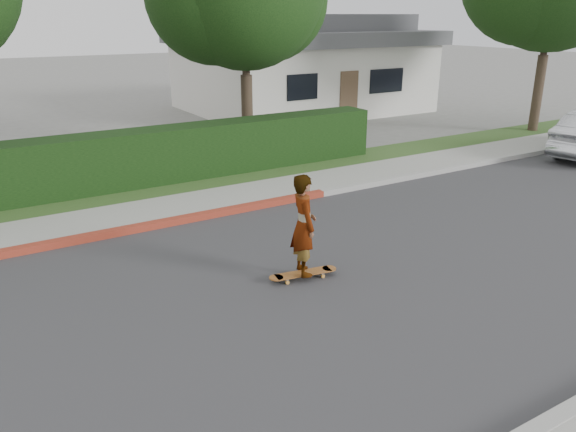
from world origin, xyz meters
The scene contains 10 objects.
ground centered at (0.00, 0.00, 0.00)m, with size 120.00×120.00×0.00m, color slate.
road centered at (0.00, 0.00, 0.01)m, with size 60.00×8.00×0.01m, color #2D2D30.
curb_far centered at (0.00, 4.10, 0.07)m, with size 60.00×0.20×0.15m, color #9E9E99.
curb_red_section centered at (-5.00, 4.10, 0.08)m, with size 12.00×0.21×0.15m, color maroon.
sidewalk_far centered at (0.00, 5.00, 0.06)m, with size 60.00×1.60×0.12m, color gray.
planting_strip centered at (0.00, 6.60, 0.05)m, with size 60.00×1.60×0.10m, color #2D4C1E.
hedge centered at (-3.00, 7.20, 0.75)m, with size 15.00×1.00×1.50m, color black.
house centered at (8.00, 16.00, 2.10)m, with size 10.60×8.60×4.30m.
skateboard centered at (-1.92, 0.42, 0.11)m, with size 1.25×0.45×0.11m.
skateboarder centered at (-1.92, 0.42, 1.00)m, with size 0.64×0.42×1.74m, color white.
Camera 1 is at (-6.67, -6.86, 4.28)m, focal length 35.00 mm.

